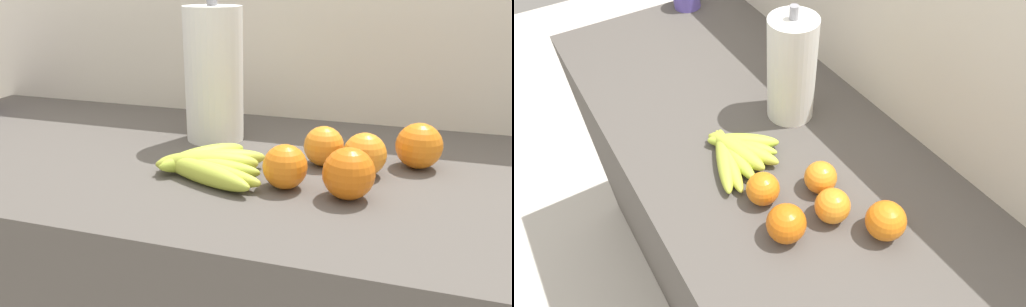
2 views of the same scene
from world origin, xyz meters
TOP-DOWN VIEW (x-y plane):
  - wall_back at (0.00, 0.34)m, footprint 2.37×0.06m
  - banana_bunch at (-0.23, -0.08)m, footprint 0.20×0.20m
  - orange_far_right at (-0.06, 0.03)m, footprint 0.07×0.07m
  - orange_right at (0.01, -0.00)m, footprint 0.07×0.07m
  - orange_back_right at (-0.10, -0.09)m, footprint 0.07×0.07m
  - orange_center at (0.00, -0.10)m, footprint 0.08×0.08m
  - orange_front at (0.10, 0.06)m, footprint 0.08×0.08m
  - paper_towel_roll at (-0.30, 0.11)m, footprint 0.11×0.11m

SIDE VIEW (x-z plane):
  - wall_back at x=0.00m, z-range 0.00..1.30m
  - banana_bunch at x=-0.23m, z-range 0.86..0.90m
  - orange_far_right at x=-0.06m, z-range 0.86..0.93m
  - orange_back_right at x=-0.10m, z-range 0.86..0.93m
  - orange_right at x=0.01m, z-range 0.86..0.93m
  - orange_center at x=0.00m, z-range 0.86..0.94m
  - orange_front at x=0.10m, z-range 0.86..0.94m
  - paper_towel_roll at x=-0.30m, z-range 0.84..1.13m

